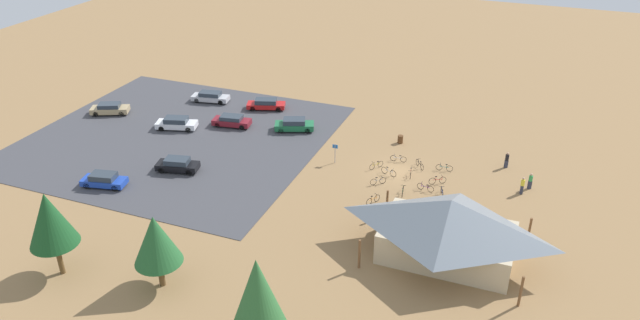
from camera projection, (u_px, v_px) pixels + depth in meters
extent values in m
plane|color=#937047|center=(397.00, 172.00, 60.44)|extent=(160.00, 160.00, 0.00)
cube|color=#424247|center=(178.00, 137.00, 67.61)|extent=(32.21, 30.50, 0.05)
cube|color=#C6B28E|center=(447.00, 243.00, 47.50)|extent=(10.26, 6.14, 2.64)
pyramid|color=slate|center=(450.00, 215.00, 46.26)|extent=(12.35, 8.23, 2.64)
cylinder|color=brown|center=(529.00, 232.00, 48.82)|extent=(0.20, 0.20, 2.64)
cylinder|color=brown|center=(387.00, 203.00, 52.68)|extent=(0.20, 0.20, 2.64)
cylinder|color=brown|center=(521.00, 291.00, 42.31)|extent=(0.20, 0.20, 2.64)
cylinder|color=brown|center=(359.00, 254.00, 46.17)|extent=(0.20, 0.20, 2.64)
cylinder|color=brown|center=(400.00, 139.00, 66.12)|extent=(0.60, 0.60, 0.90)
cylinder|color=#99999E|center=(335.00, 153.00, 61.68)|extent=(0.08, 0.08, 2.20)
cube|color=#1959B2|center=(335.00, 146.00, 61.31)|extent=(0.56, 0.04, 0.40)
cylinder|color=brown|center=(161.00, 273.00, 44.47)|extent=(0.45, 0.45, 2.19)
cone|color=#235B2D|center=(156.00, 240.00, 43.04)|extent=(3.56, 3.56, 3.92)
cone|color=#2D6633|center=(258.00, 295.00, 35.79)|extent=(3.60, 3.60, 5.31)
cylinder|color=brown|center=(59.00, 258.00, 45.58)|extent=(0.40, 0.40, 2.80)
cone|color=#194C23|center=(50.00, 219.00, 43.91)|extent=(3.63, 3.63, 4.34)
torus|color=black|center=(384.00, 170.00, 60.01)|extent=(0.70, 0.27, 0.73)
torus|color=black|center=(393.00, 174.00, 59.41)|extent=(0.70, 0.27, 0.73)
cylinder|color=#B7B7BC|center=(389.00, 171.00, 59.65)|extent=(0.93, 0.34, 0.04)
cylinder|color=#B7B7BC|center=(387.00, 169.00, 59.71)|extent=(0.04, 0.04, 0.47)
cube|color=black|center=(387.00, 167.00, 59.60)|extent=(0.22, 0.14, 0.05)
cylinder|color=#B7B7BC|center=(392.00, 171.00, 59.37)|extent=(0.04, 0.04, 0.44)
cylinder|color=black|center=(392.00, 169.00, 59.27)|extent=(0.18, 0.46, 0.03)
torus|color=black|center=(411.00, 171.00, 59.92)|extent=(0.18, 0.70, 0.71)
torus|color=black|center=(410.00, 175.00, 59.09)|extent=(0.18, 0.70, 0.71)
cylinder|color=red|center=(411.00, 172.00, 59.45)|extent=(0.21, 0.87, 0.04)
cylinder|color=red|center=(411.00, 170.00, 59.55)|extent=(0.04, 0.04, 0.46)
cube|color=black|center=(411.00, 168.00, 59.44)|extent=(0.12, 0.21, 0.05)
cylinder|color=red|center=(411.00, 173.00, 59.06)|extent=(0.04, 0.04, 0.47)
cylinder|color=black|center=(411.00, 171.00, 58.95)|extent=(0.48, 0.12, 0.03)
torus|color=black|center=(380.00, 164.00, 61.23)|extent=(0.43, 0.58, 0.68)
torus|color=black|center=(372.00, 167.00, 60.72)|extent=(0.43, 0.58, 0.68)
cylinder|color=yellow|center=(376.00, 164.00, 60.92)|extent=(0.60, 0.82, 0.04)
cylinder|color=yellow|center=(378.00, 163.00, 60.98)|extent=(0.04, 0.04, 0.40)
cube|color=black|center=(378.00, 161.00, 60.88)|extent=(0.18, 0.21, 0.05)
cylinder|color=yellow|center=(373.00, 164.00, 60.65)|extent=(0.04, 0.04, 0.48)
cylinder|color=black|center=(373.00, 162.00, 60.54)|extent=(0.41, 0.31, 0.03)
torus|color=black|center=(403.00, 159.00, 62.16)|extent=(0.65, 0.10, 0.65)
torus|color=black|center=(393.00, 158.00, 62.42)|extent=(0.65, 0.10, 0.65)
cylinder|color=silver|center=(398.00, 158.00, 62.24)|extent=(0.98, 0.12, 0.04)
cylinder|color=silver|center=(400.00, 157.00, 62.15)|extent=(0.04, 0.04, 0.39)
cube|color=black|center=(400.00, 156.00, 62.06)|extent=(0.21, 0.10, 0.05)
cylinder|color=silver|center=(394.00, 157.00, 62.30)|extent=(0.04, 0.04, 0.40)
cylinder|color=black|center=(395.00, 155.00, 62.20)|extent=(0.08, 0.48, 0.03)
torus|color=black|center=(431.00, 189.00, 56.77)|extent=(0.67, 0.16, 0.67)
torus|color=black|center=(420.00, 186.00, 57.26)|extent=(0.67, 0.16, 0.67)
cylinder|color=#722D9E|center=(426.00, 187.00, 56.96)|extent=(0.96, 0.21, 0.04)
cylinder|color=#722D9E|center=(427.00, 187.00, 56.85)|extent=(0.04, 0.04, 0.36)
cube|color=black|center=(428.00, 185.00, 56.76)|extent=(0.21, 0.11, 0.05)
cylinder|color=#722D9E|center=(422.00, 185.00, 57.11)|extent=(0.04, 0.04, 0.45)
cylinder|color=black|center=(422.00, 183.00, 57.00)|extent=(0.12, 0.48, 0.03)
torus|color=black|center=(369.00, 202.00, 54.73)|extent=(0.39, 0.64, 0.72)
torus|color=black|center=(377.00, 198.00, 55.29)|extent=(0.39, 0.64, 0.72)
cylinder|color=orange|center=(373.00, 199.00, 54.96)|extent=(0.49, 0.82, 0.04)
cylinder|color=orange|center=(372.00, 198.00, 54.80)|extent=(0.04, 0.04, 0.46)
cube|color=black|center=(372.00, 196.00, 54.70)|extent=(0.17, 0.21, 0.05)
cylinder|color=orange|center=(376.00, 196.00, 55.13)|extent=(0.04, 0.04, 0.45)
cylinder|color=black|center=(376.00, 194.00, 55.03)|extent=(0.43, 0.27, 0.03)
torus|color=black|center=(422.00, 167.00, 60.66)|extent=(0.47, 0.57, 0.70)
torus|color=black|center=(418.00, 162.00, 61.54)|extent=(0.47, 0.57, 0.70)
cylinder|color=black|center=(420.00, 164.00, 61.05)|extent=(0.63, 0.77, 0.04)
cylinder|color=black|center=(421.00, 164.00, 60.84)|extent=(0.04, 0.04, 0.42)
cube|color=black|center=(421.00, 162.00, 60.74)|extent=(0.19, 0.21, 0.05)
cylinder|color=black|center=(418.00, 161.00, 61.35)|extent=(0.04, 0.04, 0.44)
cylinder|color=black|center=(418.00, 159.00, 61.24)|extent=(0.39, 0.33, 0.03)
torus|color=black|center=(450.00, 169.00, 60.39)|extent=(0.66, 0.11, 0.66)
torus|color=black|center=(439.00, 167.00, 60.64)|extent=(0.66, 0.11, 0.66)
cylinder|color=#197A7F|center=(444.00, 167.00, 60.46)|extent=(0.98, 0.14, 0.04)
cylinder|color=#197A7F|center=(446.00, 166.00, 60.37)|extent=(0.04, 0.04, 0.43)
cube|color=black|center=(447.00, 164.00, 60.27)|extent=(0.21, 0.10, 0.05)
cylinder|color=#197A7F|center=(440.00, 166.00, 60.52)|extent=(0.04, 0.04, 0.40)
cylinder|color=black|center=(440.00, 164.00, 60.43)|extent=(0.08, 0.48, 0.03)
torus|color=black|center=(402.00, 194.00, 56.05)|extent=(0.15, 0.66, 0.66)
torus|color=black|center=(403.00, 188.00, 56.89)|extent=(0.15, 0.66, 0.66)
cylinder|color=#1E7F38|center=(403.00, 190.00, 56.42)|extent=(0.18, 0.89, 0.04)
cylinder|color=#1E7F38|center=(403.00, 190.00, 56.22)|extent=(0.04, 0.04, 0.40)
cube|color=black|center=(403.00, 188.00, 56.13)|extent=(0.11, 0.21, 0.05)
cylinder|color=#1E7F38|center=(403.00, 187.00, 56.71)|extent=(0.04, 0.04, 0.41)
cylinder|color=black|center=(403.00, 185.00, 56.62)|extent=(0.48, 0.11, 0.03)
torus|color=black|center=(443.00, 195.00, 55.78)|extent=(0.24, 0.64, 0.66)
torus|color=black|center=(441.00, 190.00, 56.69)|extent=(0.24, 0.64, 0.66)
cylinder|color=#2347B7|center=(442.00, 192.00, 56.18)|extent=(0.32, 0.91, 0.04)
cylinder|color=#2347B7|center=(442.00, 192.00, 55.98)|extent=(0.04, 0.04, 0.37)
cube|color=black|center=(443.00, 190.00, 55.90)|extent=(0.14, 0.21, 0.05)
cylinder|color=#2347B7|center=(442.00, 188.00, 56.50)|extent=(0.04, 0.04, 0.41)
cylinder|color=black|center=(442.00, 187.00, 56.40)|extent=(0.47, 0.17, 0.03)
torus|color=black|center=(373.00, 182.00, 57.96)|extent=(0.56, 0.46, 0.69)
torus|color=black|center=(383.00, 180.00, 58.22)|extent=(0.56, 0.46, 0.69)
cylinder|color=#B7B7BC|center=(378.00, 180.00, 58.04)|extent=(0.73, 0.60, 0.04)
cylinder|color=#B7B7BC|center=(376.00, 180.00, 57.94)|extent=(0.04, 0.04, 0.44)
cube|color=black|center=(377.00, 178.00, 57.84)|extent=(0.21, 0.19, 0.05)
cylinder|color=#B7B7BC|center=(382.00, 179.00, 58.10)|extent=(0.04, 0.04, 0.41)
cylinder|color=black|center=(382.00, 177.00, 58.00)|extent=(0.33, 0.39, 0.03)
torus|color=black|center=(432.00, 181.00, 58.09)|extent=(0.64, 0.42, 0.73)
torus|color=black|center=(443.00, 180.00, 58.25)|extent=(0.64, 0.42, 0.73)
cylinder|color=red|center=(438.00, 179.00, 58.11)|extent=(0.85, 0.54, 0.04)
cylinder|color=red|center=(436.00, 179.00, 58.03)|extent=(0.04, 0.04, 0.47)
cube|color=black|center=(436.00, 177.00, 57.92)|extent=(0.21, 0.17, 0.05)
cylinder|color=red|center=(442.00, 178.00, 58.13)|extent=(0.04, 0.04, 0.48)
cylinder|color=black|center=(442.00, 176.00, 58.01)|extent=(0.28, 0.43, 0.03)
cube|color=red|center=(266.00, 105.00, 74.47)|extent=(5.00, 3.13, 0.56)
cube|color=#2D3842|center=(266.00, 101.00, 74.21)|extent=(2.98, 2.27, 0.55)
cylinder|color=black|center=(253.00, 109.00, 73.96)|extent=(0.68, 0.41, 0.64)
cylinder|color=black|center=(254.00, 104.00, 75.28)|extent=(0.68, 0.41, 0.64)
cylinder|color=black|center=(278.00, 109.00, 73.83)|extent=(0.68, 0.41, 0.64)
cylinder|color=black|center=(280.00, 105.00, 75.15)|extent=(0.68, 0.41, 0.64)
cube|color=maroon|center=(232.00, 122.00, 69.93)|extent=(4.65, 2.41, 0.63)
cube|color=#2D3842|center=(231.00, 118.00, 69.68)|extent=(2.69, 1.90, 0.47)
cylinder|color=black|center=(217.00, 125.00, 69.67)|extent=(0.67, 0.32, 0.64)
cylinder|color=black|center=(222.00, 120.00, 70.97)|extent=(0.67, 0.32, 0.64)
cylinder|color=black|center=(242.00, 127.00, 69.10)|extent=(0.67, 0.32, 0.64)
cylinder|color=black|center=(246.00, 122.00, 70.41)|extent=(0.67, 0.32, 0.64)
cube|color=black|center=(178.00, 166.00, 60.34)|extent=(4.51, 2.61, 0.63)
cube|color=#2D3842|center=(177.00, 161.00, 60.06)|extent=(2.65, 2.00, 0.54)
cylinder|color=black|center=(162.00, 170.00, 59.97)|extent=(0.67, 0.36, 0.64)
cylinder|color=black|center=(167.00, 163.00, 61.28)|extent=(0.67, 0.36, 0.64)
cylinder|color=black|center=(189.00, 172.00, 59.60)|extent=(0.67, 0.36, 0.64)
cylinder|color=black|center=(194.00, 165.00, 60.91)|extent=(0.67, 0.36, 0.64)
cube|color=#1E42B2|center=(104.00, 181.00, 57.64)|extent=(4.52, 2.56, 0.57)
cube|color=#2D3842|center=(103.00, 176.00, 57.37)|extent=(2.64, 1.97, 0.57)
cylinder|color=black|center=(87.00, 186.00, 57.28)|extent=(0.67, 0.35, 0.64)
cylinder|color=black|center=(94.00, 178.00, 58.58)|extent=(0.67, 0.35, 0.64)
cylinder|color=black|center=(115.00, 188.00, 56.87)|extent=(0.67, 0.35, 0.64)
cylinder|color=black|center=(122.00, 180.00, 58.17)|extent=(0.67, 0.35, 0.64)
cube|color=white|center=(177.00, 124.00, 69.28)|extent=(4.98, 3.06, 0.64)
cube|color=#2D3842|center=(176.00, 120.00, 69.00)|extent=(2.95, 2.27, 0.56)
cylinder|color=black|center=(161.00, 129.00, 68.80)|extent=(0.68, 0.39, 0.64)
cylinder|color=black|center=(166.00, 123.00, 70.21)|extent=(0.68, 0.39, 0.64)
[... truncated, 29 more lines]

